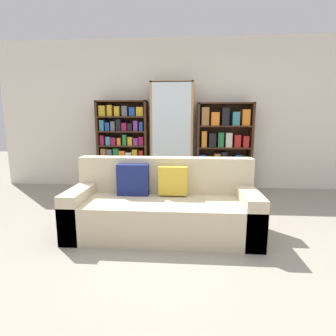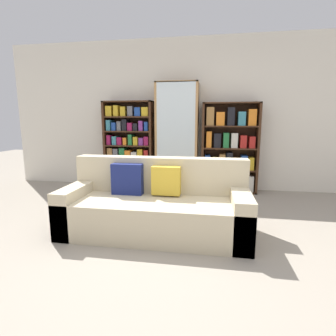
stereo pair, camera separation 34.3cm
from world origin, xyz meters
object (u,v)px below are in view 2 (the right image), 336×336
at_px(couch, 156,207).
at_px(display_cabinet, 177,137).
at_px(bookshelf_right, 229,150).
at_px(wine_bottle, 194,193).
at_px(bookshelf_left, 129,146).

distance_m(couch, display_cabinet, 2.02).
xyz_separation_m(display_cabinet, bookshelf_right, (0.92, 0.02, -0.21)).
height_order(display_cabinet, wine_bottle, display_cabinet).
distance_m(bookshelf_left, wine_bottle, 1.63).
xyz_separation_m(couch, wine_bottle, (0.36, 1.12, -0.13)).
relative_size(bookshelf_left, display_cabinet, 0.84).
distance_m(bookshelf_left, display_cabinet, 0.92).
relative_size(display_cabinet, bookshelf_right, 1.23).
distance_m(couch, bookshelf_left, 2.18).
relative_size(bookshelf_left, wine_bottle, 4.09).
bearing_deg(display_cabinet, bookshelf_left, 178.95).
bearing_deg(bookshelf_left, couch, -64.56).
xyz_separation_m(couch, bookshelf_right, (0.91, 1.92, 0.45)).
bearing_deg(wine_bottle, couch, -108.02).
bearing_deg(display_cabinet, couch, -89.66).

